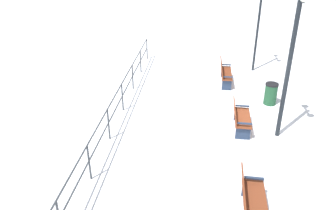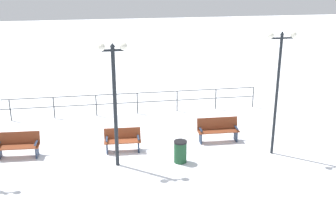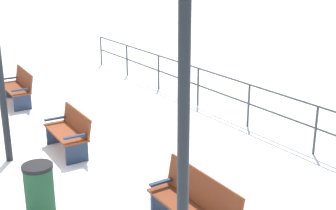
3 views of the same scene
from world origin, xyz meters
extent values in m
plane|color=white|center=(0.00, 0.00, 0.00)|extent=(80.00, 80.00, 0.00)
cube|color=brown|center=(0.00, -3.84, 0.44)|extent=(0.59, 1.57, 0.04)
cube|color=brown|center=(-0.26, -3.82, 0.68)|extent=(0.20, 1.55, 0.45)
cube|color=#23334C|center=(0.04, -3.17, 0.22)|extent=(0.46, 0.08, 0.44)
cube|color=#23334C|center=(0.06, -3.17, 0.56)|extent=(0.46, 0.10, 0.04)
cube|color=brown|center=(0.13, 0.00, 0.43)|extent=(0.57, 1.41, 0.04)
cube|color=brown|center=(-0.12, 0.01, 0.65)|extent=(0.17, 1.39, 0.41)
cube|color=#23334C|center=(0.10, -0.59, 0.22)|extent=(0.45, 0.07, 0.43)
cube|color=#23334C|center=(0.16, 0.59, 0.22)|extent=(0.45, 0.07, 0.43)
cube|color=#23334C|center=(0.12, -0.59, 0.55)|extent=(0.45, 0.09, 0.04)
cube|color=#23334C|center=(0.18, 0.59, 0.55)|extent=(0.45, 0.09, 0.04)
cube|color=brown|center=(-0.14, 3.84, 0.46)|extent=(0.46, 1.66, 0.04)
cube|color=brown|center=(-0.36, 3.84, 0.71)|extent=(0.16, 1.66, 0.48)
cube|color=#23334C|center=(-0.16, 3.11, 0.23)|extent=(0.38, 0.06, 0.46)
cube|color=#23334C|center=(-0.13, 4.56, 0.23)|extent=(0.38, 0.06, 0.46)
cube|color=#23334C|center=(-0.14, 3.11, 0.58)|extent=(0.38, 0.08, 0.04)
cube|color=#23334C|center=(-0.11, 4.56, 0.58)|extent=(0.38, 0.08, 0.04)
cylinder|color=black|center=(1.22, -0.26, 2.13)|extent=(0.13, 0.13, 4.25)
cylinder|color=black|center=(1.22, -0.26, 4.13)|extent=(0.08, 0.71, 0.08)
cylinder|color=black|center=(1.22, 5.54, 2.24)|extent=(0.10, 0.10, 4.48)
cylinder|color=#383D42|center=(-3.98, -2.89, 0.51)|extent=(0.05, 0.05, 1.02)
cylinder|color=#383D42|center=(-3.98, -0.96, 0.51)|extent=(0.05, 0.05, 1.02)
cylinder|color=#383D42|center=(-3.98, 0.96, 0.51)|extent=(0.05, 0.05, 1.02)
cylinder|color=#383D42|center=(-3.98, 2.89, 0.51)|extent=(0.05, 0.05, 1.02)
cylinder|color=#383D42|center=(-3.98, 4.81, 0.51)|extent=(0.05, 0.05, 1.02)
cylinder|color=#383D42|center=(-3.98, 6.74, 0.51)|extent=(0.05, 0.05, 1.02)
cylinder|color=#383D42|center=(-3.98, 0.00, 1.02)|extent=(0.04, 13.48, 0.04)
cylinder|color=#383D42|center=(-3.98, 0.00, 0.56)|extent=(0.04, 13.48, 0.04)
cylinder|color=#1E4C2D|center=(1.37, 1.98, 0.38)|extent=(0.45, 0.45, 0.76)
cylinder|color=black|center=(1.37, 1.98, 0.79)|extent=(0.47, 0.47, 0.06)
camera|label=1|loc=(-1.37, -9.46, 5.55)|focal=35.46mm
camera|label=2|loc=(14.52, -0.69, 6.79)|focal=44.04mm
camera|label=3|loc=(3.30, 8.41, 3.88)|focal=49.62mm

